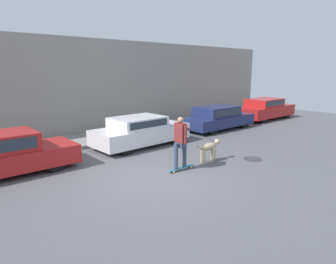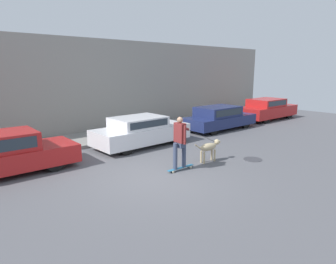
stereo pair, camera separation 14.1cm
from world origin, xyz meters
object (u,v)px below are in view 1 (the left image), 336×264
object	(u,v)px
parked_car_1	(140,132)
dog	(209,147)
parked_car_2	(218,118)
parked_car_3	(265,109)
skateboarder	(181,140)

from	to	relation	value
parked_car_1	dog	size ratio (longest dim) A/B	3.51
parked_car_2	dog	distance (m)	5.84
parked_car_1	parked_car_3	xyz separation A→B (m)	(10.04, 0.00, 0.04)
parked_car_2	skateboarder	bearing A→B (deg)	-149.83
parked_car_3	skateboarder	bearing A→B (deg)	-160.92
parked_car_1	dog	bearing A→B (deg)	-82.80
parked_car_2	parked_car_3	size ratio (longest dim) A/B	0.97
parked_car_1	parked_car_3	bearing A→B (deg)	-0.30
parked_car_3	parked_car_2	bearing A→B (deg)	-177.93
parked_car_1	parked_car_2	distance (m)	5.20
skateboarder	parked_car_1	bearing A→B (deg)	76.57
parked_car_2	dog	size ratio (longest dim) A/B	3.61
skateboarder	dog	bearing A→B (deg)	1.55
parked_car_1	parked_car_3	size ratio (longest dim) A/B	0.94
parked_car_1	parked_car_2	size ratio (longest dim) A/B	0.97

